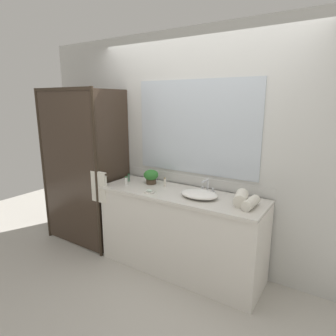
{
  "coord_description": "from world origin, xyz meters",
  "views": [
    {
      "loc": [
        1.46,
        -2.5,
        1.85
      ],
      "look_at": [
        -0.15,
        0.0,
        1.15
      ],
      "focal_mm": 30.73,
      "sensor_mm": 36.0,
      "label": 1
    }
  ],
  "objects_px": {
    "soap_dish": "(149,191)",
    "rolled_towel_near_edge": "(251,203)",
    "amenity_bottle_shampoo": "(129,178)",
    "sink_basin": "(199,194)",
    "faucet": "(207,188)",
    "amenity_bottle_lotion": "(165,182)",
    "potted_plant": "(151,176)",
    "rolled_towel_middle": "(241,198)",
    "amenity_bottle_conditioner": "(126,181)"
  },
  "relations": [
    {
      "from": "soap_dish",
      "to": "rolled_towel_near_edge",
      "type": "bearing_deg",
      "value": 8.05
    },
    {
      "from": "sink_basin",
      "to": "soap_dish",
      "type": "xyz_separation_m",
      "value": [
        -0.51,
        -0.15,
        -0.02
      ]
    },
    {
      "from": "amenity_bottle_conditioner",
      "to": "rolled_towel_near_edge",
      "type": "bearing_deg",
      "value": 2.06
    },
    {
      "from": "amenity_bottle_shampoo",
      "to": "amenity_bottle_lotion",
      "type": "bearing_deg",
      "value": 7.16
    },
    {
      "from": "amenity_bottle_shampoo",
      "to": "rolled_towel_middle",
      "type": "relative_size",
      "value": 0.37
    },
    {
      "from": "soap_dish",
      "to": "faucet",
      "type": "bearing_deg",
      "value": 32.91
    },
    {
      "from": "potted_plant",
      "to": "amenity_bottle_lotion",
      "type": "bearing_deg",
      "value": -0.13
    },
    {
      "from": "rolled_towel_near_edge",
      "to": "rolled_towel_middle",
      "type": "distance_m",
      "value": 0.12
    },
    {
      "from": "sink_basin",
      "to": "amenity_bottle_shampoo",
      "type": "bearing_deg",
      "value": 175.63
    },
    {
      "from": "soap_dish",
      "to": "amenity_bottle_shampoo",
      "type": "relative_size",
      "value": 1.09
    },
    {
      "from": "faucet",
      "to": "soap_dish",
      "type": "height_order",
      "value": "faucet"
    },
    {
      "from": "potted_plant",
      "to": "amenity_bottle_conditioner",
      "type": "distance_m",
      "value": 0.29
    },
    {
      "from": "amenity_bottle_shampoo",
      "to": "rolled_towel_near_edge",
      "type": "height_order",
      "value": "same"
    },
    {
      "from": "amenity_bottle_conditioner",
      "to": "amenity_bottle_lotion",
      "type": "height_order",
      "value": "amenity_bottle_lotion"
    },
    {
      "from": "sink_basin",
      "to": "potted_plant",
      "type": "xyz_separation_m",
      "value": [
        -0.7,
        0.14,
        0.06
      ]
    },
    {
      "from": "soap_dish",
      "to": "amenity_bottle_lotion",
      "type": "bearing_deg",
      "value": 88.21
    },
    {
      "from": "amenity_bottle_conditioner",
      "to": "amenity_bottle_shampoo",
      "type": "distance_m",
      "value": 0.15
    },
    {
      "from": "amenity_bottle_lotion",
      "to": "rolled_towel_near_edge",
      "type": "height_order",
      "value": "amenity_bottle_lotion"
    },
    {
      "from": "faucet",
      "to": "soap_dish",
      "type": "relative_size",
      "value": 1.7
    },
    {
      "from": "faucet",
      "to": "rolled_towel_near_edge",
      "type": "relative_size",
      "value": 0.68
    },
    {
      "from": "soap_dish",
      "to": "rolled_towel_middle",
      "type": "bearing_deg",
      "value": 11.88
    },
    {
      "from": "faucet",
      "to": "soap_dish",
      "type": "xyz_separation_m",
      "value": [
        -0.51,
        -0.33,
        -0.04
      ]
    },
    {
      "from": "soap_dish",
      "to": "amenity_bottle_conditioner",
      "type": "relative_size",
      "value": 1.01
    },
    {
      "from": "potted_plant",
      "to": "rolled_towel_middle",
      "type": "xyz_separation_m",
      "value": [
        1.11,
        -0.09,
        -0.03
      ]
    },
    {
      "from": "faucet",
      "to": "amenity_bottle_lotion",
      "type": "distance_m",
      "value": 0.51
    },
    {
      "from": "soap_dish",
      "to": "amenity_bottle_shampoo",
      "type": "height_order",
      "value": "amenity_bottle_shampoo"
    },
    {
      "from": "amenity_bottle_shampoo",
      "to": "rolled_towel_middle",
      "type": "height_order",
      "value": "rolled_towel_middle"
    },
    {
      "from": "potted_plant",
      "to": "rolled_towel_near_edge",
      "type": "distance_m",
      "value": 1.23
    },
    {
      "from": "amenity_bottle_conditioner",
      "to": "sink_basin",
      "type": "bearing_deg",
      "value": 3.37
    },
    {
      "from": "faucet",
      "to": "amenity_bottle_shampoo",
      "type": "xyz_separation_m",
      "value": [
        -0.99,
        -0.11,
        -0.01
      ]
    },
    {
      "from": "faucet",
      "to": "soap_dish",
      "type": "bearing_deg",
      "value": -147.09
    },
    {
      "from": "amenity_bottle_shampoo",
      "to": "sink_basin",
      "type": "bearing_deg",
      "value": -4.37
    },
    {
      "from": "faucet",
      "to": "amenity_bottle_conditioner",
      "type": "bearing_deg",
      "value": -165.47
    },
    {
      "from": "amenity_bottle_conditioner",
      "to": "rolled_towel_near_edge",
      "type": "xyz_separation_m",
      "value": [
        1.44,
        0.05,
        -0.0
      ]
    },
    {
      "from": "soap_dish",
      "to": "amenity_bottle_lotion",
      "type": "height_order",
      "value": "amenity_bottle_lotion"
    },
    {
      "from": "faucet",
      "to": "potted_plant",
      "type": "bearing_deg",
      "value": -176.16
    },
    {
      "from": "potted_plant",
      "to": "soap_dish",
      "type": "bearing_deg",
      "value": -57.22
    },
    {
      "from": "sink_basin",
      "to": "amenity_bottle_lotion",
      "type": "relative_size",
      "value": 3.87
    },
    {
      "from": "amenity_bottle_shampoo",
      "to": "rolled_towel_middle",
      "type": "xyz_separation_m",
      "value": [
        1.4,
        -0.03,
        0.02
      ]
    },
    {
      "from": "rolled_towel_near_edge",
      "to": "amenity_bottle_shampoo",
      "type": "bearing_deg",
      "value": 177.05
    },
    {
      "from": "faucet",
      "to": "rolled_towel_near_edge",
      "type": "bearing_deg",
      "value": -19.54
    },
    {
      "from": "soap_dish",
      "to": "amenity_bottle_lotion",
      "type": "distance_m",
      "value": 0.29
    },
    {
      "from": "amenity_bottle_lotion",
      "to": "rolled_towel_near_edge",
      "type": "relative_size",
      "value": 0.41
    },
    {
      "from": "sink_basin",
      "to": "potted_plant",
      "type": "relative_size",
      "value": 2.27
    },
    {
      "from": "faucet",
      "to": "potted_plant",
      "type": "distance_m",
      "value": 0.7
    },
    {
      "from": "sink_basin",
      "to": "rolled_towel_near_edge",
      "type": "height_order",
      "value": "rolled_towel_near_edge"
    },
    {
      "from": "faucet",
      "to": "amenity_bottle_lotion",
      "type": "bearing_deg",
      "value": -174.65
    },
    {
      "from": "faucet",
      "to": "rolled_towel_middle",
      "type": "distance_m",
      "value": 0.43
    },
    {
      "from": "amenity_bottle_conditioner",
      "to": "amenity_bottle_lotion",
      "type": "distance_m",
      "value": 0.45
    },
    {
      "from": "amenity_bottle_lotion",
      "to": "amenity_bottle_shampoo",
      "type": "height_order",
      "value": "amenity_bottle_lotion"
    }
  ]
}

